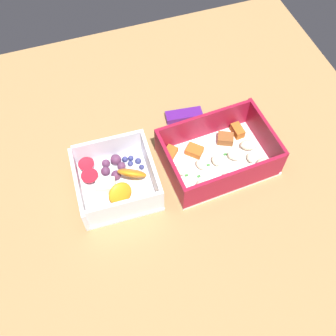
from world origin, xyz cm
name	(u,v)px	position (x,y,z in cm)	size (l,w,h in cm)	color
table_surface	(175,174)	(0.00, 0.00, 1.00)	(80.00, 80.00, 2.00)	#9E7547
pasta_container	(219,155)	(7.82, -0.63, 4.02)	(19.41, 14.10, 6.30)	white
fruit_bowl	(114,179)	(-10.67, 0.48, 4.01)	(13.55, 13.56, 5.61)	white
candy_bar	(184,115)	(5.58, 10.95, 2.60)	(7.00, 2.40, 1.20)	#51197A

